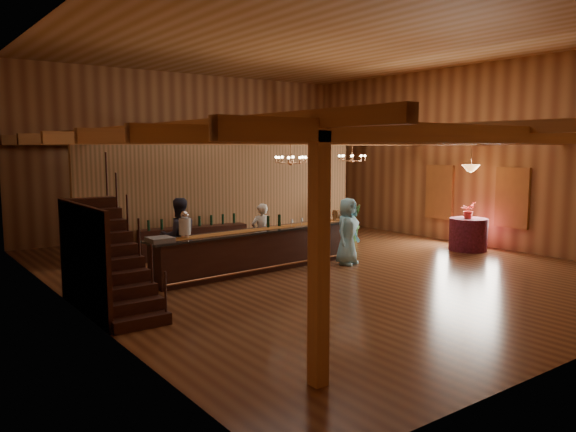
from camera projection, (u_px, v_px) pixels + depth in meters
floor at (318, 267)px, 14.17m from camera, size 14.00×14.00×0.00m
ceiling at (319, 43)px, 13.50m from camera, size 14.00×14.00×0.00m
wall_back at (190, 155)px, 19.44m from camera, size 12.00×0.10×5.50m
wall_left at (66, 161)px, 10.31m from camera, size 0.10×14.00×5.50m
wall_right at (468, 155)px, 17.36m from camera, size 0.10×14.00×5.50m
beam_grid at (306, 138)px, 14.19m from camera, size 11.90×13.90×0.39m
support_posts at (331, 205)px, 13.58m from camera, size 9.20×10.20×3.20m
partition_wall at (229, 197)px, 16.49m from camera, size 9.00×0.18×3.10m
window_right_front at (512, 198)px, 16.20m from camera, size 0.12×1.05×1.75m
window_right_back at (440, 192)px, 18.28m from camera, size 0.12×1.05×1.75m
staircase at (113, 257)px, 10.26m from camera, size 1.00×2.80×2.00m
backroom_boxes at (204, 223)px, 18.34m from camera, size 4.10×0.60×1.10m
tasting_bar at (262, 249)px, 13.72m from camera, size 6.12×1.20×1.02m
beverage_dispenser at (185, 225)px, 12.31m from camera, size 0.26×0.26×0.60m
glass_rack_tray at (160, 240)px, 11.84m from camera, size 0.50×0.50×0.10m
raffle_drum at (338, 214)px, 15.26m from camera, size 0.34×0.24×0.30m
bar_bottle_0 at (268, 222)px, 13.91m from camera, size 0.07×0.07×0.30m
bar_bottle_1 at (279, 221)px, 14.14m from camera, size 0.07×0.07×0.30m
bar_bottle_2 at (279, 221)px, 14.14m from camera, size 0.07×0.07×0.30m
backbar_shelf at (194, 242)px, 15.40m from camera, size 3.02×0.87×0.84m
round_table at (468, 234)px, 16.38m from camera, size 1.09×1.09×0.94m
chandelier_left at (291, 159)px, 14.33m from camera, size 0.80×0.80×0.67m
chandelier_right at (352, 158)px, 16.80m from camera, size 0.80×0.80×0.67m
pendant_lamp at (471, 168)px, 16.14m from camera, size 0.52×0.52×0.90m
bartender at (261, 233)px, 14.57m from camera, size 0.62×0.46×1.56m
staff_second at (179, 236)px, 13.21m from camera, size 0.99×0.83×1.83m
guest at (348, 231)px, 14.37m from camera, size 0.97×0.79×1.72m
floor_plant at (352, 223)px, 18.02m from camera, size 0.80×0.73×1.17m
table_flowers at (468, 210)px, 16.28m from camera, size 0.52×0.48×0.48m
table_vase at (468, 213)px, 16.39m from camera, size 0.18×0.18×0.30m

